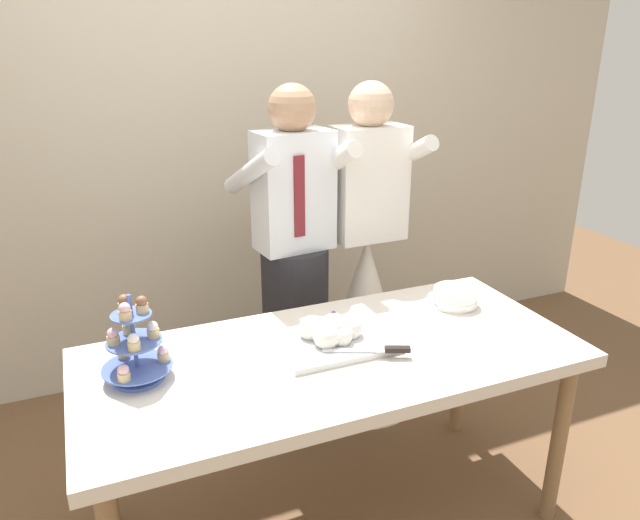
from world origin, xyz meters
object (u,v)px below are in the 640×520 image
Objects in this scene: plate_stack at (455,297)px; person_groom at (295,282)px; cupcake_stand at (135,347)px; main_cake_tray at (333,334)px; dessert_table at (333,370)px; person_bride at (365,300)px.

plate_stack is 0.11× the size of person_groom.
cupcake_stand is 1.61× the size of plate_stack.
person_groom reaches higher than main_cake_tray.
main_cake_tray is (0.02, 0.05, 0.12)m from dessert_table.
plate_stack is 0.76m from person_groom.
person_groom is 0.41m from person_bride.
dessert_table is 1.08× the size of person_groom.
cupcake_stand reaches higher than dessert_table.
person_bride reaches higher than plate_stack.
plate_stack is (0.61, 0.12, -0.00)m from main_cake_tray.
person_groom is (0.10, 0.68, -0.07)m from main_cake_tray.
cupcake_stand is 1.03m from person_groom.
dessert_table is at bearing -113.30° from main_cake_tray.
cupcake_stand is 1.38m from person_bride.
cupcake_stand is 0.70m from main_cake_tray.
person_groom is at bearing 80.29° from dessert_table.
cupcake_stand is at bearing -151.17° from person_bride.
plate_stack is at bearing 10.70° from main_cake_tray.
main_cake_tray is (0.69, -0.04, -0.08)m from cupcake_stand.
plate_stack is (1.30, 0.08, -0.08)m from cupcake_stand.
person_bride is (-0.13, 0.57, -0.23)m from plate_stack.
person_groom is at bearing 81.33° from main_cake_tray.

